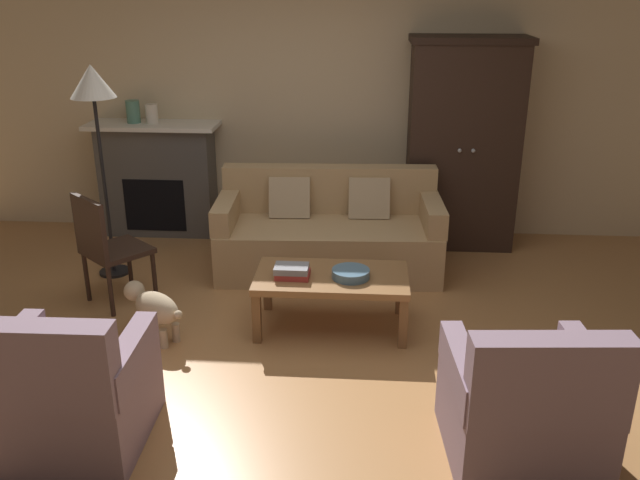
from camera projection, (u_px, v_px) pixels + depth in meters
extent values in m
plane|color=#B27A47|center=(287.00, 353.00, 4.60)|extent=(9.60, 9.60, 0.00)
cube|color=beige|center=(315.00, 91.00, 6.47)|extent=(7.20, 0.10, 2.80)
cube|color=#4C4947|center=(158.00, 181.00, 6.65)|extent=(1.10, 0.36, 1.08)
cube|color=black|center=(155.00, 205.00, 6.55)|extent=(0.60, 0.01, 0.52)
cube|color=white|center=(153.00, 125.00, 6.43)|extent=(1.26, 0.48, 0.04)
cube|color=black|center=(462.00, 148.00, 6.23)|extent=(1.00, 0.52, 1.89)
cube|color=black|center=(471.00, 39.00, 5.88)|extent=(1.06, 0.55, 0.06)
sphere|color=#ADAFB5|center=(460.00, 151.00, 5.97)|extent=(0.04, 0.04, 0.04)
sphere|color=#ADAFB5|center=(473.00, 151.00, 5.96)|extent=(0.04, 0.04, 0.04)
cube|color=tan|center=(329.00, 247.00, 5.84)|extent=(1.94, 0.92, 0.44)
cube|color=tan|center=(330.00, 189.00, 6.00)|extent=(1.91, 0.26, 0.42)
cube|color=tan|center=(227.00, 211.00, 5.74)|extent=(0.20, 0.80, 0.22)
cube|color=tan|center=(432.00, 212.00, 5.70)|extent=(0.20, 0.80, 0.22)
cube|color=tan|center=(290.00, 197.00, 5.90)|extent=(0.37, 0.20, 0.37)
cube|color=tan|center=(369.00, 198.00, 5.88)|extent=(0.37, 0.20, 0.37)
cube|color=olive|center=(332.00, 278.00, 4.81)|extent=(1.10, 0.60, 0.05)
cube|color=brown|center=(257.00, 318.00, 4.68)|extent=(0.06, 0.06, 0.37)
cube|color=brown|center=(403.00, 323.00, 4.61)|extent=(0.06, 0.06, 0.37)
cube|color=brown|center=(268.00, 287.00, 5.17)|extent=(0.06, 0.06, 0.37)
cube|color=brown|center=(400.00, 291.00, 5.10)|extent=(0.06, 0.06, 0.37)
cylinder|color=slate|center=(351.00, 274.00, 4.75)|extent=(0.27, 0.27, 0.06)
cube|color=#B73833|center=(293.00, 274.00, 4.76)|extent=(0.24, 0.18, 0.04)
cube|color=gray|center=(292.00, 269.00, 4.74)|extent=(0.24, 0.17, 0.05)
cylinder|color=slate|center=(133.00, 112.00, 6.39)|extent=(0.13, 0.13, 0.21)
cylinder|color=beige|center=(152.00, 114.00, 6.39)|extent=(0.12, 0.12, 0.18)
cube|color=gray|center=(76.00, 406.00, 3.67)|extent=(0.77, 0.77, 0.42)
cube|color=gray|center=(38.00, 367.00, 3.23)|extent=(0.76, 0.17, 0.46)
cube|color=gray|center=(129.00, 359.00, 3.54)|extent=(0.13, 0.70, 0.20)
cube|color=gray|center=(8.00, 355.00, 3.58)|extent=(0.13, 0.70, 0.20)
cube|color=gray|center=(520.00, 420.00, 3.55)|extent=(0.81, 0.81, 0.42)
cube|color=gray|center=(549.00, 382.00, 3.11)|extent=(0.77, 0.22, 0.46)
cube|color=gray|center=(590.00, 370.00, 3.44)|extent=(0.17, 0.71, 0.20)
cube|color=gray|center=(462.00, 370.00, 3.44)|extent=(0.17, 0.71, 0.20)
cube|color=black|center=(117.00, 250.00, 5.21)|extent=(0.62, 0.62, 0.04)
cylinder|color=black|center=(154.00, 277.00, 5.29)|extent=(0.04, 0.04, 0.41)
cylinder|color=black|center=(129.00, 263.00, 5.54)|extent=(0.04, 0.04, 0.41)
cylinder|color=black|center=(111.00, 291.00, 5.04)|extent=(0.04, 0.04, 0.41)
cylinder|color=black|center=(87.00, 277.00, 5.29)|extent=(0.04, 0.04, 0.41)
cube|color=black|center=(90.00, 227.00, 4.99)|extent=(0.36, 0.32, 0.45)
cylinder|color=black|center=(115.00, 271.00, 5.87)|extent=(0.26, 0.26, 0.02)
cylinder|color=black|center=(105.00, 188.00, 5.59)|extent=(0.03, 0.03, 1.55)
cone|color=white|center=(92.00, 81.00, 5.27)|extent=(0.36, 0.36, 0.26)
ellipsoid|color=tan|center=(157.00, 308.00, 4.69)|extent=(0.44, 0.39, 0.22)
sphere|color=tan|center=(134.00, 291.00, 4.81)|extent=(0.15, 0.15, 0.15)
cylinder|color=tan|center=(142.00, 328.00, 4.79)|extent=(0.06, 0.06, 0.14)
cylinder|color=tan|center=(154.00, 322.00, 4.87)|extent=(0.06, 0.06, 0.14)
cylinder|color=tan|center=(164.00, 338.00, 4.65)|extent=(0.06, 0.06, 0.14)
cylinder|color=tan|center=(176.00, 332.00, 4.73)|extent=(0.06, 0.06, 0.14)
sphere|color=tan|center=(178.00, 314.00, 4.55)|extent=(0.06, 0.06, 0.06)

